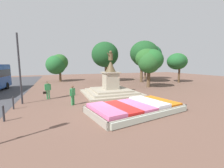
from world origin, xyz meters
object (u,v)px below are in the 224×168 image
(flower_planter, at_px, (136,108))
(statue_monument, at_px, (111,87))
(banner_pole, at_px, (19,67))
(pedestrian_near_planter, at_px, (73,94))
(kerb_bollard_mid_b, at_px, (3,113))
(pedestrian_with_handbag, at_px, (48,89))
(kerb_bollard_north, at_px, (13,103))

(flower_planter, bearing_deg, statue_monument, 85.10)
(banner_pole, distance_m, pedestrian_near_planter, 4.92)
(pedestrian_near_planter, bearing_deg, kerb_bollard_mid_b, -152.53)
(banner_pole, bearing_deg, pedestrian_with_handbag, 28.66)
(banner_pole, height_order, pedestrian_with_handbag, banner_pole)
(statue_monument, relative_size, pedestrian_with_handbag, 3.45)
(banner_pole, distance_m, pedestrian_with_handbag, 3.09)
(kerb_bollard_mid_b, bearing_deg, flower_planter, -8.11)
(banner_pole, xyz_separation_m, pedestrian_near_planter, (3.95, -1.96, -2.17))
(pedestrian_with_handbag, distance_m, kerb_bollard_mid_b, 5.65)
(flower_planter, bearing_deg, pedestrian_near_planter, 139.84)
(banner_pole, bearing_deg, statue_monument, 8.94)
(statue_monument, bearing_deg, kerb_bollard_north, -161.82)
(kerb_bollard_mid_b, xyz_separation_m, kerb_bollard_north, (-0.09, 2.58, -0.01))
(kerb_bollard_mid_b, distance_m, kerb_bollard_north, 2.58)
(pedestrian_with_handbag, distance_m, kerb_bollard_north, 3.49)
(statue_monument, relative_size, kerb_bollard_mid_b, 6.08)
(banner_pole, relative_size, pedestrian_near_planter, 3.59)
(flower_planter, xyz_separation_m, pedestrian_near_planter, (-3.93, 3.31, 0.64))
(pedestrian_near_planter, height_order, kerb_bollard_north, pedestrian_near_planter)
(pedestrian_near_planter, bearing_deg, banner_pole, 153.63)
(banner_pole, bearing_deg, kerb_bollard_mid_b, -92.87)
(kerb_bollard_north, bearing_deg, pedestrian_near_planter, -5.61)
(statue_monument, bearing_deg, flower_planter, -94.90)
(flower_planter, xyz_separation_m, kerb_bollard_north, (-8.18, 3.73, 0.21))
(statue_monument, bearing_deg, banner_pole, -171.06)
(flower_planter, relative_size, kerb_bollard_north, 7.39)
(banner_pole, relative_size, kerb_bollard_north, 6.06)
(pedestrian_with_handbag, relative_size, kerb_bollard_mid_b, 1.76)
(pedestrian_near_planter, xyz_separation_m, kerb_bollard_north, (-4.25, 0.42, -0.43))
(statue_monument, height_order, pedestrian_near_planter, statue_monument)
(pedestrian_with_handbag, bearing_deg, kerb_bollard_mid_b, -112.69)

